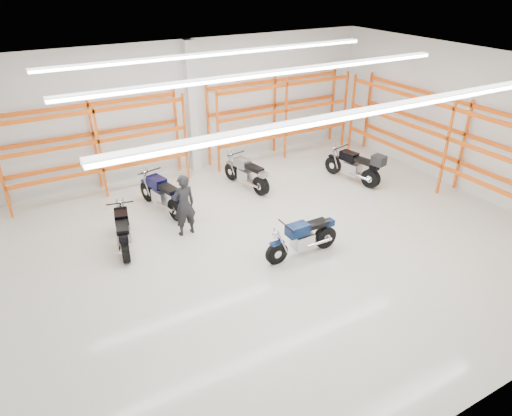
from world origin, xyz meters
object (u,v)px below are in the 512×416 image
motorcycle_back_d (357,167)px  structural_column (192,108)px  motorcycle_main (305,238)px  motorcycle_back_a (123,231)px  motorcycle_back_c (248,174)px  standing_man (184,205)px  motorcycle_back_b (163,195)px

motorcycle_back_d → structural_column: 6.00m
motorcycle_main → motorcycle_back_d: motorcycle_back_d is taller
motorcycle_back_a → motorcycle_back_c: size_ratio=0.97×
motorcycle_main → structural_column: size_ratio=0.47×
motorcycle_back_d → standing_man: size_ratio=1.30×
motorcycle_back_d → standing_man: 6.38m
motorcycle_back_b → structural_column: (2.14, 2.59, 1.72)m
motorcycle_back_c → structural_column: bearing=109.4°
motorcycle_back_b → motorcycle_back_c: bearing=3.4°
motorcycle_main → motorcycle_back_c: (0.62, 4.19, 0.02)m
motorcycle_back_b → standing_man: standing_man is taller
motorcycle_main → standing_man: bearing=132.9°
motorcycle_main → motorcycle_back_a: size_ratio=1.00×
motorcycle_back_c → structural_column: (-0.85, 2.41, 1.75)m
motorcycle_back_b → motorcycle_back_d: motorcycle_back_d is taller
motorcycle_main → motorcycle_back_a: motorcycle_back_a is taller
motorcycle_back_a → motorcycle_back_d: (8.02, 0.19, 0.08)m
motorcycle_main → structural_column: bearing=92.0°
motorcycle_back_d → motorcycle_back_c: bearing=157.7°
motorcycle_back_a → standing_man: (1.66, -0.13, 0.40)m
motorcycle_back_c → motorcycle_main: bearing=-98.3°
motorcycle_back_d → structural_column: structural_column is taller
motorcycle_main → motorcycle_back_a: (-3.95, 2.59, 0.00)m
motorcycle_back_a → motorcycle_back_b: 2.13m
standing_man → structural_column: 4.83m
motorcycle_back_a → standing_man: bearing=-4.6°
standing_man → motorcycle_back_c: bearing=-152.8°
motorcycle_back_b → motorcycle_back_d: bearing=-10.9°
motorcycle_back_b → motorcycle_back_d: (6.45, -1.24, 0.04)m
motorcycle_back_a → motorcycle_back_c: 4.84m
structural_column → motorcycle_back_a: bearing=-132.8°
motorcycle_back_b → motorcycle_back_c: 2.99m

